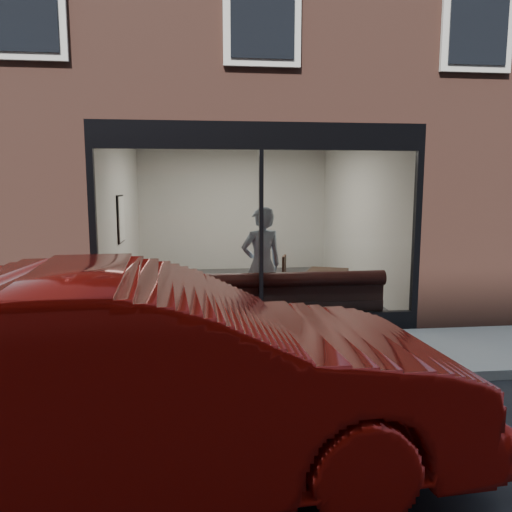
{
  "coord_description": "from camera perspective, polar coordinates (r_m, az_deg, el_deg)",
  "views": [
    {
      "loc": [
        -0.93,
        -5.36,
        2.3
      ],
      "look_at": [
        -0.04,
        2.4,
        1.17
      ],
      "focal_mm": 35.0,
      "sensor_mm": 36.0,
      "label": 1
    }
  ],
  "objects": [
    {
      "name": "host_building_backfill",
      "position": [
        16.4,
        -3.34,
        5.78
      ],
      "size": [
        5.0,
        6.0,
        3.2
      ],
      "primitive_type": "cube",
      "color": "brown",
      "rests_on": "ground"
    },
    {
      "name": "parked_car",
      "position": [
        3.97,
        -12.78,
        -13.54
      ],
      "size": [
        5.23,
        2.15,
        1.69
      ],
      "primitive_type": "imported",
      "rotation": [
        0.0,
        0.0,
        1.64
      ],
      "color": "#910D08",
      "rests_on": "ground"
    },
    {
      "name": "storefront_header",
      "position": [
        7.5,
        0.6,
        13.57
      ],
      "size": [
        5.0,
        0.1,
        0.4
      ],
      "primitive_type": "cube",
      "color": "black",
      "rests_on": "host_building_upper"
    },
    {
      "name": "cafe_wall_left",
      "position": [
        10.5,
        -15.15,
        4.12
      ],
      "size": [
        0.0,
        6.0,
        6.0
      ],
      "primitive_type": "plane",
      "rotation": [
        1.57,
        0.0,
        1.57
      ],
      "color": "silver",
      "rests_on": "ground"
    },
    {
      "name": "ground",
      "position": [
        5.91,
        3.13,
        -14.72
      ],
      "size": [
        120.0,
        120.0,
        0.0
      ],
      "primitive_type": "plane",
      "color": "black",
      "rests_on": "ground"
    },
    {
      "name": "person",
      "position": [
        8.26,
        0.64,
        -1.06
      ],
      "size": [
        0.8,
        0.63,
        1.94
      ],
      "primitive_type": "imported",
      "rotation": [
        0.0,
        0.0,
        3.41
      ],
      "color": "#A6BDD6",
      "rests_on": "cafe_floor"
    },
    {
      "name": "cafe_floor",
      "position": [
        10.65,
        -1.42,
        -4.13
      ],
      "size": [
        6.0,
        6.0,
        0.0
      ],
      "primitive_type": "plane",
      "color": "#2D2D30",
      "rests_on": "ground"
    },
    {
      "name": "storefront_mullion",
      "position": [
        7.51,
        0.58,
        2.49
      ],
      "size": [
        0.06,
        0.1,
        2.5
      ],
      "primitive_type": "cube",
      "color": "black",
      "rests_on": "storefront_kick"
    },
    {
      "name": "storefront_kick",
      "position": [
        7.77,
        0.57,
        -7.84
      ],
      "size": [
        5.0,
        0.1,
        0.3
      ],
      "primitive_type": "cube",
      "color": "black",
      "rests_on": "ground"
    },
    {
      "name": "kerb_near",
      "position": [
        5.84,
        3.22,
        -14.36
      ],
      "size": [
        40.0,
        0.1,
        0.12
      ],
      "primitive_type": "cube",
      "color": "gray",
      "rests_on": "ground"
    },
    {
      "name": "host_building_pier_left",
      "position": [
        13.67,
        -18.55,
        4.88
      ],
      "size": [
        2.5,
        12.0,
        3.2
      ],
      "primitive_type": "cube",
      "color": "brown",
      "rests_on": "ground"
    },
    {
      "name": "cafe_wall_right",
      "position": [
        10.93,
        11.7,
        4.39
      ],
      "size": [
        0.0,
        6.0,
        6.0
      ],
      "primitive_type": "plane",
      "rotation": [
        1.57,
        0.0,
        -1.57
      ],
      "color": "silver",
      "rests_on": "ground"
    },
    {
      "name": "cafe_wall_back",
      "position": [
        13.4,
        -2.6,
        5.23
      ],
      "size": [
        5.0,
        0.0,
        5.0
      ],
      "primitive_type": "plane",
      "rotation": [
        1.57,
        0.0,
        0.0
      ],
      "color": "silver",
      "rests_on": "ground"
    },
    {
      "name": "banquette",
      "position": [
        8.14,
        0.22,
        -6.55
      ],
      "size": [
        4.0,
        0.55,
        0.45
      ],
      "primitive_type": "cube",
      "color": "#391614",
      "rests_on": "cafe_floor"
    },
    {
      "name": "sidewalk_near",
      "position": [
        6.83,
        1.69,
        -11.43
      ],
      "size": [
        40.0,
        2.0,
        0.01
      ],
      "primitive_type": "cube",
      "color": "gray",
      "rests_on": "ground"
    },
    {
      "name": "storefront_glass",
      "position": [
        7.48,
        0.61,
        2.46
      ],
      "size": [
        4.8,
        0.0,
        4.8
      ],
      "primitive_type": "plane",
      "rotation": [
        1.57,
        0.0,
        0.0
      ],
      "color": "white",
      "rests_on": "storefront_kick"
    },
    {
      "name": "wall_poster",
      "position": [
        10.26,
        -15.12,
        4.12
      ],
      "size": [
        0.02,
        0.66,
        0.88
      ],
      "primitive_type": "cube",
      "color": "white",
      "rests_on": "cafe_wall_left"
    },
    {
      "name": "cafe_table_left",
      "position": [
        8.73,
        -9.03,
        -2.18
      ],
      "size": [
        0.83,
        0.83,
        0.04
      ],
      "primitive_type": "cube",
      "rotation": [
        0.0,
        0.0,
        -0.27
      ],
      "color": "black",
      "rests_on": "cafe_floor"
    },
    {
      "name": "cafe_ceiling",
      "position": [
        10.44,
        -1.48,
        13.12
      ],
      "size": [
        6.0,
        6.0,
        0.0
      ],
      "primitive_type": "plane",
      "rotation": [
        3.14,
        0.0,
        0.0
      ],
      "color": "white",
      "rests_on": "host_building_upper"
    },
    {
      "name": "cafe_chair_right",
      "position": [
        9.64,
        2.08,
        -4.12
      ],
      "size": [
        0.47,
        0.47,
        0.04
      ],
      "primitive_type": "cube",
      "rotation": [
        0.0,
        0.0,
        2.86
      ],
      "color": "black",
      "rests_on": "cafe_floor"
    },
    {
      "name": "host_building_pier_right",
      "position": [
        14.17,
        12.76,
        5.2
      ],
      "size": [
        2.5,
        12.0,
        3.2
      ],
      "primitive_type": "cube",
      "color": "brown",
      "rests_on": "ground"
    },
    {
      "name": "cafe_table_right",
      "position": [
        9.08,
        8.16,
        -1.75
      ],
      "size": [
        0.9,
        0.9,
        0.04
      ],
      "primitive_type": "cube",
      "rotation": [
        0.0,
        0.0,
        -0.4
      ],
      "color": "black",
      "rests_on": "cafe_floor"
    }
  ]
}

